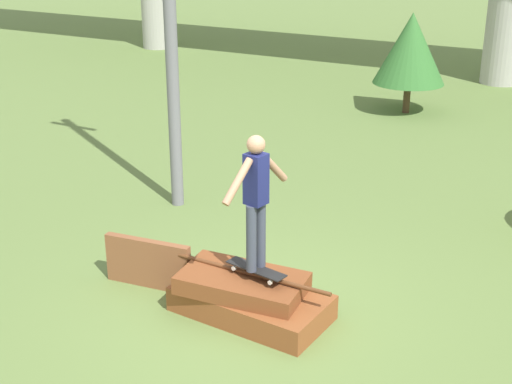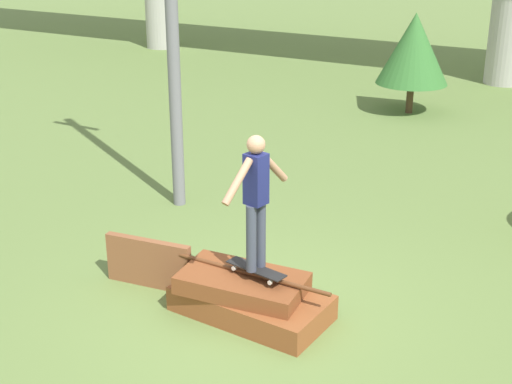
# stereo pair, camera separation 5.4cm
# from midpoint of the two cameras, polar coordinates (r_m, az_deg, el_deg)

# --- Properties ---
(ground_plane) EXTENTS (80.00, 80.00, 0.00)m
(ground_plane) POSITION_cam_midpoint_polar(r_m,az_deg,el_deg) (8.80, -0.56, -9.74)
(ground_plane) COLOR olive
(scrap_pile) EXTENTS (2.06, 1.09, 0.58)m
(scrap_pile) POSITION_cam_midpoint_polar(r_m,az_deg,el_deg) (8.68, -0.79, -8.35)
(scrap_pile) COLOR brown
(scrap_pile) RESTS_ON ground_plane
(scrap_plank_loose) EXTENTS (1.20, 0.26, 0.66)m
(scrap_plank_loose) POSITION_cam_midpoint_polar(r_m,az_deg,el_deg) (9.38, -8.79, -5.66)
(scrap_plank_loose) COLOR brown
(scrap_plank_loose) RESTS_ON ground_plane
(skateboard) EXTENTS (0.81, 0.33, 0.09)m
(skateboard) POSITION_cam_midpoint_polar(r_m,az_deg,el_deg) (8.42, -0.19, -6.20)
(skateboard) COLOR black
(skateboard) RESTS_ON scrap_pile
(skater) EXTENTS (0.28, 1.10, 1.63)m
(skater) POSITION_cam_midpoint_polar(r_m,az_deg,el_deg) (8.02, -0.19, -0.16)
(skater) COLOR #383D4C
(skater) RESTS_ON skateboard
(tree_behind_left) EXTENTS (1.72, 1.72, 2.41)m
(tree_behind_left) POSITION_cam_midpoint_polar(r_m,az_deg,el_deg) (17.65, 12.18, 11.16)
(tree_behind_left) COLOR #4C3823
(tree_behind_left) RESTS_ON ground_plane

